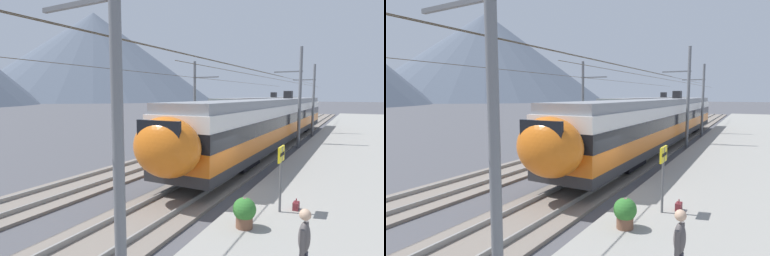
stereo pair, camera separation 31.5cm
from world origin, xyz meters
The scene contains 15 objects.
ground_plane centered at (0.00, 0.00, 0.00)m, with size 400.00×400.00×0.00m, color #4C4C51.
platform_slab centered at (0.00, -5.12, 0.18)m, with size 120.00×7.97×0.35m, color gray.
track_near centered at (0.00, 1.23, 0.07)m, with size 120.00×3.00×0.28m.
track_far centered at (0.00, 6.11, 0.07)m, with size 120.00×3.00×0.28m.
train_near_platform centered at (13.72, 1.23, 2.23)m, with size 32.92×2.98×4.27m.
train_far_track centered at (28.24, 6.11, 2.23)m, with size 30.50×3.01×4.27m.
catenary_mast_west centered at (-6.59, -0.51, 3.85)m, with size 46.46×2.20×7.21m.
catenary_mast_mid centered at (14.03, -0.52, 4.12)m, with size 46.46×2.20×7.88m.
catenary_mast_east centered at (21.89, -0.51, 3.81)m, with size 46.46×2.20×7.22m.
catenary_mast_far_side centered at (13.36, 8.10, 3.80)m, with size 46.46×2.47×7.15m.
platform_sign centered at (-1.27, -2.72, 1.95)m, with size 0.70×0.08×2.18m.
passenger_walking centered at (-5.30, -4.07, 1.30)m, with size 0.53×0.22×1.69m.
handbag_near_sign centered at (-0.82, -3.15, 0.49)m, with size 0.32×0.18×0.39m.
potted_plant_platform_edge centered at (-2.99, -2.10, 0.85)m, with size 0.67×0.67×0.89m.
mountain_right_ridge centered at (159.07, 170.92, 32.21)m, with size 175.49×175.49×64.42m, color #515B6B.
Camera 1 is at (-11.22, -4.88, 4.17)m, focal length 28.88 mm.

